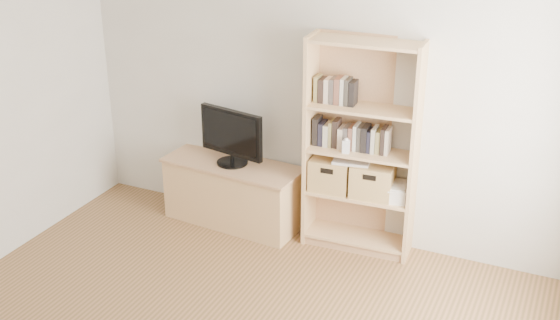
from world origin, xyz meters
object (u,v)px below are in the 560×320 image
Objects in this scene: basket_left at (332,173)px; bookshelf at (361,148)px; television at (232,137)px; tv_stand at (233,194)px; laptop at (352,161)px; baby_monitor at (346,147)px; basket_right at (373,180)px.

bookshelf is at bearing 1.21° from basket_left.
bookshelf reaches higher than television.
television reaches higher than tv_stand.
tv_stand is 3.64× the size of basket_left.
baby_monitor is at bearing -115.41° from laptop.
basket_right is (0.36, 0.02, 0.00)m from basket_left.
basket_left is at bearing 7.48° from tv_stand.
bookshelf is at bearing 6.61° from laptop.
laptop is (1.12, 0.05, 0.53)m from tv_stand.
television is 5.91× the size of baby_monitor.
basket_right is at bearing 7.56° from tv_stand.
basket_right is 0.24m from laptop.
basket_left reaches higher than tv_stand.
tv_stand is 1.29m from baby_monitor.
television is at bearing -179.99° from bookshelf.
basket_left is at bearing 13.96° from television.
bookshelf reaches higher than laptop.
bookshelf is 0.15m from baby_monitor.
bookshelf reaches higher than basket_left.
tv_stand is 4.11× the size of laptop.
television is 1.10m from baby_monitor.
laptop is at bearing -167.90° from bookshelf.
basket_left is 0.23m from laptop.
basket_left is (0.94, 0.05, -0.20)m from television.
basket_right is at bearing -2.35° from laptop.
basket_left is (-0.15, 0.09, -0.31)m from baby_monitor.
baby_monitor reaches higher than basket_right.
tv_stand is at bearing 173.73° from laptop.
tv_stand is 1.02m from basket_left.
bookshelf is 2.83× the size of television.
basket_left is 1.13× the size of laptop.
baby_monitor is at bearing -34.14° from basket_left.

